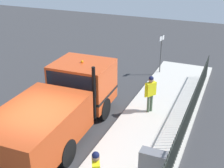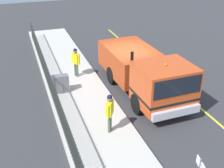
% 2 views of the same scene
% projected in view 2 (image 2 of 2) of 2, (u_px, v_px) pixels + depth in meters
% --- Properties ---
extents(ground_plane, '(48.65, 48.65, 0.00)m').
position_uv_depth(ground_plane, '(127.00, 81.00, 16.46)').
color(ground_plane, '#38383A').
rests_on(ground_plane, ground).
extents(sidewalk_slab, '(3.01, 22.11, 0.16)m').
position_uv_depth(sidewalk_slab, '(76.00, 88.00, 15.56)').
color(sidewalk_slab, beige).
rests_on(sidewalk_slab, ground).
extents(lane_marking, '(0.12, 19.90, 0.01)m').
position_uv_depth(lane_marking, '(162.00, 75.00, 17.11)').
color(lane_marking, yellow).
rests_on(lane_marking, ground).
extents(work_truck, '(2.66, 6.91, 2.70)m').
position_uv_depth(work_truck, '(146.00, 72.00, 14.46)').
color(work_truck, '#D84C1E').
rests_on(work_truck, ground).
extents(worker_standing, '(0.44, 0.54, 1.69)m').
position_uv_depth(worker_standing, '(110.00, 109.00, 11.52)').
color(worker_standing, yellow).
rests_on(worker_standing, sidewalk_slab).
extents(pedestrian_distant, '(0.41, 0.56, 1.68)m').
position_uv_depth(pedestrian_distant, '(76.00, 59.00, 16.20)').
color(pedestrian_distant, yellow).
rests_on(pedestrian_distant, sidewalk_slab).
extents(iron_fence, '(0.04, 18.83, 1.29)m').
position_uv_depth(iron_fence, '(49.00, 79.00, 14.82)').
color(iron_fence, '#2D332D').
rests_on(iron_fence, sidewalk_slab).
extents(utility_cabinet, '(0.83, 0.39, 0.93)m').
position_uv_depth(utility_cabinet, '(60.00, 84.00, 14.77)').
color(utility_cabinet, slate).
rests_on(utility_cabinet, sidewalk_slab).
extents(traffic_cone, '(0.52, 0.52, 0.75)m').
position_uv_depth(traffic_cone, '(145.00, 57.00, 18.71)').
color(traffic_cone, orange).
rests_on(traffic_cone, ground).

